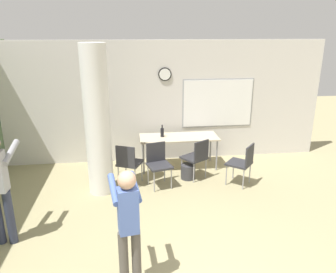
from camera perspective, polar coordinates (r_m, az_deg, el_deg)
wall_back at (r=7.67m, az=-2.17°, el=6.00°), size 8.00×0.15×2.80m
support_pillar at (r=6.13m, az=-12.21°, el=2.52°), size 0.47×0.47×2.80m
folding_table at (r=7.32m, az=1.91°, el=-0.38°), size 1.74×0.68×0.73m
bottle_on_table at (r=7.26m, az=-1.02°, el=0.74°), size 0.08×0.08×0.27m
waste_bin at (r=6.96m, az=3.50°, el=-6.11°), size 0.30×0.30×0.31m
chair_table_front at (r=6.52m, az=-1.72°, el=-4.40°), size 0.54×0.54×0.87m
chair_table_right at (r=6.83m, az=4.99°, el=-3.39°), size 0.61×0.61×0.87m
chair_mid_room at (r=6.70m, az=12.86°, el=-4.24°), size 0.62×0.62×0.87m
chair_table_left at (r=6.58m, az=-6.91°, el=-4.32°), size 0.58×0.58×0.87m
person_playing_front at (r=3.92m, az=-6.96°, el=-14.36°), size 0.41×0.59×1.54m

